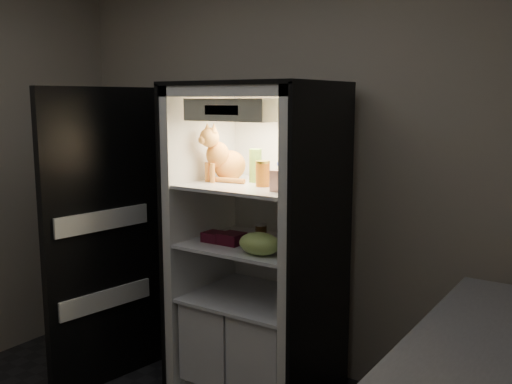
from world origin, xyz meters
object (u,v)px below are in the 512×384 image
at_px(parmesan_shaker, 255,166).
at_px(berry_box_right, 232,239).
at_px(mayo_tub, 284,172).
at_px(refrigerator, 259,264).
at_px(grape_bag, 260,244).
at_px(condiment_jar, 261,232).
at_px(pepper_jar, 302,168).
at_px(salsa_jar, 263,174).
at_px(soda_can_b, 283,237).
at_px(soda_can_a, 283,233).
at_px(tabby_cat, 224,159).
at_px(cream_carton, 278,181).
at_px(soda_can_c, 284,241).
at_px(berry_box_left, 214,237).

relative_size(parmesan_shaker, berry_box_right, 1.51).
xyz_separation_m(parmesan_shaker, mayo_tub, (0.14, 0.09, -0.04)).
relative_size(refrigerator, parmesan_shaker, 9.54).
bearing_deg(grape_bag, condiment_jar, 122.32).
bearing_deg(refrigerator, condiment_jar, 102.25).
bearing_deg(pepper_jar, salsa_jar, -135.90).
bearing_deg(soda_can_b, grape_bag, -100.66).
relative_size(soda_can_a, condiment_jar, 1.36).
xyz_separation_m(refrigerator, tabby_cat, (-0.23, -0.05, 0.63)).
height_order(pepper_jar, cream_carton, pepper_jar).
bearing_deg(berry_box_right, soda_can_a, 35.58).
height_order(parmesan_shaker, condiment_jar, parmesan_shaker).
distance_m(soda_can_c, berry_box_right, 0.33).
distance_m(cream_carton, soda_can_c, 0.36).
bearing_deg(cream_carton, tabby_cat, 161.79).
bearing_deg(pepper_jar, mayo_tub, 162.86).
height_order(salsa_jar, condiment_jar, salsa_jar).
xyz_separation_m(refrigerator, berry_box_left, (-0.21, -0.17, 0.18)).
bearing_deg(mayo_tub, soda_can_c, -58.39).
bearing_deg(soda_can_c, pepper_jar, 84.86).
height_order(soda_can_a, berry_box_right, soda_can_a).
xyz_separation_m(cream_carton, berry_box_right, (-0.34, 0.05, -0.37)).
bearing_deg(tabby_cat, grape_bag, -9.78).
distance_m(soda_can_b, grape_bag, 0.19).
relative_size(refrigerator, pepper_jar, 9.71).
distance_m(refrigerator, berry_box_right, 0.26).
xyz_separation_m(mayo_tub, soda_can_b, (0.10, -0.17, -0.34)).
xyz_separation_m(soda_can_a, grape_bag, (0.02, -0.28, -0.00)).
bearing_deg(condiment_jar, cream_carton, -41.66).
xyz_separation_m(cream_carton, soda_can_c, (-0.02, 0.09, -0.35)).
bearing_deg(soda_can_a, condiment_jar, 176.76).
bearing_deg(soda_can_b, soda_can_c, -56.75).
distance_m(tabby_cat, grape_bag, 0.62).
xyz_separation_m(parmesan_shaker, condiment_jar, (0.03, 0.02, -0.40)).
relative_size(parmesan_shaker, soda_can_b, 1.52).
height_order(refrigerator, soda_can_b, refrigerator).
distance_m(refrigerator, berry_box_left, 0.32).
xyz_separation_m(soda_can_b, condiment_jar, (-0.22, 0.10, -0.02)).
bearing_deg(pepper_jar, soda_can_b, -111.10).
bearing_deg(tabby_cat, berry_box_right, -20.29).
bearing_deg(refrigerator, soda_can_b, -18.07).
height_order(refrigerator, grape_bag, refrigerator).
xyz_separation_m(tabby_cat, berry_box_left, (0.01, -0.12, -0.45)).
height_order(soda_can_a, berry_box_left, soda_can_a).
distance_m(parmesan_shaker, salsa_jar, 0.17).
distance_m(parmesan_shaker, grape_bag, 0.51).
height_order(condiment_jar, berry_box_right, condiment_jar).
relative_size(condiment_jar, berry_box_right, 0.73).
height_order(pepper_jar, berry_box_left, pepper_jar).
xyz_separation_m(refrigerator, berry_box_right, (-0.09, -0.16, 0.18)).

